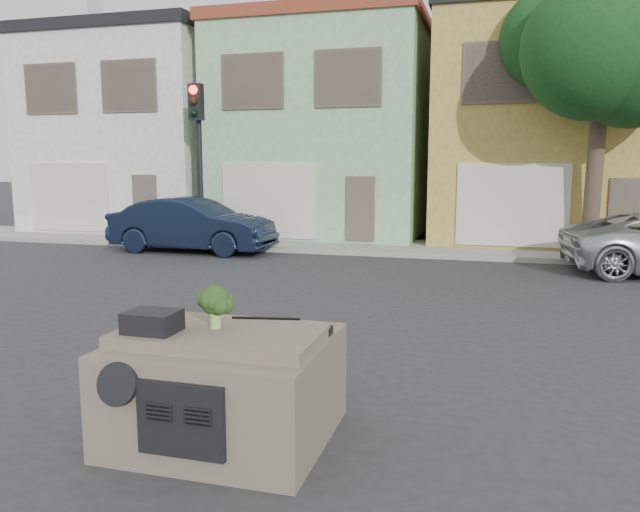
% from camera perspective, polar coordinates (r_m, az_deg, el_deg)
% --- Properties ---
extents(ground_plane, '(120.00, 120.00, 0.00)m').
position_cam_1_polar(ground_plane, '(9.17, -0.69, -8.52)').
color(ground_plane, '#303033').
rests_on(ground_plane, ground).
extents(sidewalk, '(40.00, 3.00, 0.15)m').
position_cam_1_polar(sidewalk, '(19.24, 8.17, 0.72)').
color(sidewalk, gray).
rests_on(sidewalk, ground).
extents(townhouse_white, '(7.20, 8.20, 7.55)m').
position_cam_1_polar(townhouse_white, '(26.59, -15.02, 10.68)').
color(townhouse_white, silver).
rests_on(townhouse_white, ground).
extents(townhouse_mint, '(7.20, 8.20, 7.55)m').
position_cam_1_polar(townhouse_mint, '(23.69, 1.11, 11.25)').
color(townhouse_mint, '#91C390').
rests_on(townhouse_mint, ground).
extents(townhouse_tan, '(7.20, 8.20, 7.55)m').
position_cam_1_polar(townhouse_tan, '(22.97, 19.87, 10.83)').
color(townhouse_tan, '#B89C46').
rests_on(townhouse_tan, ground).
extents(navy_sedan, '(4.97, 1.83, 1.62)m').
position_cam_1_polar(navy_sedan, '(19.15, -11.52, 0.37)').
color(navy_sedan, '#131C32').
rests_on(navy_sedan, ground).
extents(traffic_signal, '(0.40, 0.40, 5.10)m').
position_cam_1_polar(traffic_signal, '(20.02, -11.03, 8.06)').
color(traffic_signal, black).
rests_on(traffic_signal, ground).
extents(tree_near, '(4.40, 4.00, 8.50)m').
position_cam_1_polar(tree_near, '(18.44, 24.15, 12.73)').
color(tree_near, '#143F17').
rests_on(tree_near, ground).
extents(car_dashboard, '(2.00, 1.80, 1.12)m').
position_cam_1_polar(car_dashboard, '(6.32, -8.56, -11.33)').
color(car_dashboard, '#6C624E').
rests_on(car_dashboard, ground).
extents(instrument_hump, '(0.48, 0.38, 0.20)m').
position_cam_1_polar(instrument_hump, '(6.09, -15.07, -5.81)').
color(instrument_hump, black).
rests_on(instrument_hump, car_dashboard).
extents(wiper_arm, '(0.69, 0.15, 0.02)m').
position_cam_1_polar(wiper_arm, '(6.38, -4.96, -5.69)').
color(wiper_arm, black).
rests_on(wiper_arm, car_dashboard).
extents(broccoli, '(0.49, 0.49, 0.43)m').
position_cam_1_polar(broccoli, '(6.07, -9.58, -4.55)').
color(broccoli, '#203815').
rests_on(broccoli, car_dashboard).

